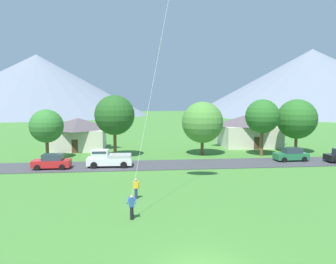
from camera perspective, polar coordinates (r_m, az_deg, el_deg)
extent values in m
cube|color=#424247|center=(40.72, -1.59, -5.63)|extent=(160.00, 6.01, 0.08)
cone|color=slate|center=(184.98, 23.26, 7.85)|extent=(119.87, 119.87, 32.70)
cone|color=slate|center=(176.68, -21.42, 7.50)|extent=(106.78, 106.78, 29.35)
cube|color=beige|center=(54.84, -15.03, -1.21)|extent=(8.19, 7.26, 3.23)
pyramid|color=#564C51|center=(54.60, -15.10, 1.39)|extent=(8.84, 7.85, 1.77)
cube|color=brown|center=(51.34, -15.63, -2.38)|extent=(0.90, 0.06, 2.00)
cube|color=beige|center=(58.09, 13.62, -0.66)|extent=(9.29, 7.38, 3.51)
pyramid|color=#564C51|center=(57.86, 13.69, 2.03)|extent=(10.03, 7.97, 1.93)
cube|color=brown|center=(54.74, 14.92, -1.87)|extent=(0.90, 0.06, 2.00)
cylinder|color=brown|center=(48.18, 5.85, -2.44)|extent=(0.44, 0.44, 2.48)
sphere|color=#4C8938|center=(47.82, 5.89, 1.66)|extent=(5.90, 5.90, 5.90)
cylinder|color=brown|center=(53.10, 21.00, -1.82)|extent=(0.44, 0.44, 2.86)
sphere|color=#286623|center=(52.77, 21.14, 2.08)|extent=(5.85, 5.85, 5.85)
cylinder|color=brown|center=(46.42, -9.04, -1.98)|extent=(0.44, 0.44, 3.78)
sphere|color=#23561E|center=(46.06, -9.12, 2.88)|extent=(5.46, 5.46, 5.46)
cylinder|color=brown|center=(47.31, -19.91, -2.72)|extent=(0.44, 0.44, 2.78)
sphere|color=#33752D|center=(46.97, -20.04, 0.96)|extent=(4.42, 4.42, 4.42)
cylinder|color=brown|center=(48.77, 15.70, -1.73)|extent=(0.44, 0.44, 3.82)
sphere|color=#286623|center=(48.44, 15.82, 2.60)|extent=(4.74, 4.74, 4.74)
cube|color=#237042|center=(45.91, 20.25, -3.88)|extent=(4.25, 1.91, 0.80)
cube|color=#2D3847|center=(45.87, 20.45, -2.96)|extent=(2.24, 1.64, 0.68)
cylinder|color=black|center=(44.53, 19.25, -4.50)|extent=(0.65, 0.26, 0.64)
cylinder|color=black|center=(46.15, 18.22, -4.11)|extent=(0.65, 0.26, 0.64)
cylinder|color=black|center=(45.82, 22.27, -4.33)|extent=(0.65, 0.26, 0.64)
cylinder|color=black|center=(47.39, 21.16, -3.96)|extent=(0.65, 0.26, 0.64)
cylinder|color=black|center=(47.70, 25.63, -4.08)|extent=(0.65, 0.26, 0.64)
cube|color=red|center=(40.56, -19.26, -5.08)|extent=(4.24, 1.91, 0.80)
cube|color=#2D3847|center=(40.39, -19.09, -4.05)|extent=(2.24, 1.64, 0.68)
cylinder|color=black|center=(40.10, -21.45, -5.69)|extent=(0.65, 0.26, 0.64)
cylinder|color=black|center=(41.83, -20.73, -5.20)|extent=(0.65, 0.26, 0.64)
cylinder|color=black|center=(39.42, -17.67, -5.75)|extent=(0.65, 0.26, 0.64)
cylinder|color=black|center=(41.18, -17.10, -5.25)|extent=(0.65, 0.26, 0.64)
cube|color=white|center=(39.99, -9.92, -4.89)|extent=(5.28, 2.23, 0.84)
cube|color=white|center=(39.97, -11.51, -3.65)|extent=(1.98, 1.92, 0.90)
cube|color=#2D3847|center=(39.93, -11.52, -3.27)|extent=(1.70, 1.95, 0.28)
cube|color=#B7B7B7|center=(39.77, -8.29, -4.04)|extent=(2.79, 2.08, 0.36)
cylinder|color=black|center=(39.27, -12.55, -5.57)|extent=(0.77, 0.31, 0.76)
cylinder|color=black|center=(41.25, -12.12, -5.02)|extent=(0.77, 0.31, 0.76)
cylinder|color=black|center=(38.89, -7.57, -5.59)|extent=(0.77, 0.31, 0.76)
cylinder|color=black|center=(40.89, -7.38, -5.03)|extent=(0.77, 0.31, 0.76)
cylinder|color=black|center=(23.08, -6.21, -13.60)|extent=(0.24, 0.24, 0.88)
cube|color=#2D51A3|center=(22.85, -6.23, -11.88)|extent=(0.36, 0.22, 0.58)
sphere|color=beige|center=(22.73, -6.24, -10.92)|extent=(0.21, 0.21, 0.21)
cylinder|color=#2D51A3|center=(22.86, -6.79, -11.50)|extent=(0.18, 0.55, 0.37)
cylinder|color=#2D51A3|center=(22.86, -5.67, -11.49)|extent=(0.18, 0.55, 0.37)
cylinder|color=silver|center=(23.79, -2.22, 10.29)|extent=(3.50, 3.79, 16.82)
cylinder|color=navy|center=(27.46, -5.48, -10.42)|extent=(0.24, 0.24, 0.88)
cube|color=yellow|center=(27.26, -5.49, -8.95)|extent=(0.36, 0.22, 0.58)
sphere|color=tan|center=(27.16, -5.50, -8.13)|extent=(0.21, 0.21, 0.21)
cylinder|color=yellow|center=(27.27, -5.96, -9.06)|extent=(0.12, 0.18, 0.59)
cylinder|color=yellow|center=(27.28, -5.02, -9.04)|extent=(0.12, 0.18, 0.59)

